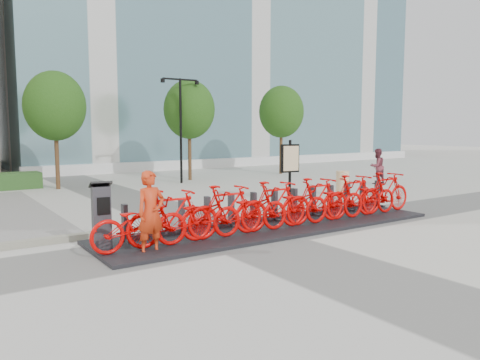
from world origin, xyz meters
TOP-DOWN VIEW (x-y plane):
  - ground at (0.00, 0.00)m, footprint 120.00×120.00m
  - glass_building at (14.00, 26.00)m, footprint 32.00×16.00m
  - tree_1 at (-1.50, 12.00)m, footprint 2.60×2.60m
  - tree_2 at (5.00, 12.00)m, footprint 2.60×2.60m
  - tree_3 at (11.00, 12.00)m, footprint 2.60×2.60m
  - streetlamp at (4.00, 11.00)m, footprint 2.00×0.20m
  - dock_pad at (1.30, 0.30)m, footprint 9.60×2.40m
  - dock_rail_posts at (1.72, 0.77)m, footprint 8.74×0.50m
  - bike_0 at (-2.60, -0.05)m, footprint 2.14×0.74m
  - bike_1 at (-1.88, -0.05)m, footprint 2.07×0.59m
  - bike_2 at (-1.16, -0.05)m, footprint 2.14×0.74m
  - bike_3 at (-0.44, -0.05)m, footprint 2.07×0.59m
  - bike_4 at (0.28, -0.05)m, footprint 2.14×0.74m
  - bike_5 at (1.00, -0.05)m, footprint 2.07×0.59m
  - bike_6 at (1.72, -0.05)m, footprint 2.14×0.74m
  - bike_7 at (2.44, -0.05)m, footprint 2.07×0.59m
  - bike_8 at (3.16, -0.05)m, footprint 2.14×0.74m
  - bike_9 at (3.88, -0.05)m, footprint 2.07×0.59m
  - bike_10 at (4.60, -0.05)m, footprint 2.14×0.74m
  - bike_11 at (5.32, -0.05)m, footprint 2.07×0.59m
  - kiosk at (-3.21, 0.57)m, footprint 0.50×0.44m
  - worker_red at (-2.44, -0.27)m, footprint 0.71×0.52m
  - pedestrian at (11.59, 5.47)m, footprint 0.87×0.70m
  - construction_barrel at (7.32, 3.62)m, footprint 0.66×0.66m
  - map_sign at (4.59, 3.59)m, footprint 0.74×0.21m

SIDE VIEW (x-z plane):
  - ground at x=0.00m, z-range 0.00..0.00m
  - dock_pad at x=1.30m, z-range 0.00..0.08m
  - construction_barrel at x=7.32m, z-range 0.00..0.97m
  - dock_rail_posts at x=1.72m, z-range 0.08..0.93m
  - bike_0 at x=-2.60m, z-range 0.08..1.20m
  - bike_2 at x=-1.16m, z-range 0.08..1.20m
  - bike_4 at x=0.28m, z-range 0.08..1.20m
  - bike_6 at x=1.72m, z-range 0.08..1.20m
  - bike_8 at x=3.16m, z-range 0.08..1.20m
  - bike_10 at x=4.60m, z-range 0.08..1.20m
  - bike_1 at x=-1.88m, z-range 0.08..1.33m
  - bike_3 at x=-0.44m, z-range 0.08..1.33m
  - bike_5 at x=1.00m, z-range 0.08..1.33m
  - bike_7 at x=2.44m, z-range 0.08..1.33m
  - bike_9 at x=3.88m, z-range 0.08..1.33m
  - bike_11 at x=5.32m, z-range 0.08..1.33m
  - kiosk at x=-3.21m, z-range 0.05..1.51m
  - pedestrian at x=11.59m, z-range 0.00..1.69m
  - worker_red at x=-2.44m, z-range 0.00..1.77m
  - map_sign at x=4.59m, z-range 0.36..2.59m
  - streetlamp at x=4.00m, z-range 0.63..5.63m
  - tree_1 at x=-1.50m, z-range 1.04..6.14m
  - tree_2 at x=5.00m, z-range 1.04..6.14m
  - tree_3 at x=11.00m, z-range 1.04..6.14m
  - glass_building at x=14.00m, z-range 0.00..24.00m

